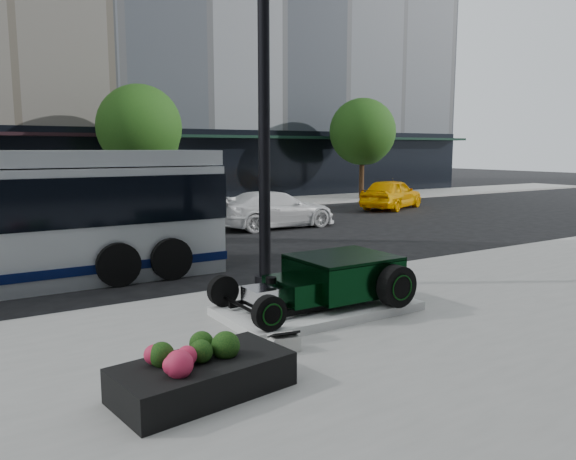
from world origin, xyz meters
TOP-DOWN VIEW (x-y plane):
  - ground at (0.00, 0.00)m, footprint 120.00×120.00m
  - sidewalk_far at (0.00, 14.00)m, footprint 70.00×4.00m
  - street_trees at (1.15, 13.07)m, footprint 29.80×3.80m
  - display_plinth at (-1.58, -4.44)m, footprint 3.40×1.80m
  - hot_rod at (-1.25, -4.44)m, footprint 3.22×2.00m
  - info_plaque at (-3.08, -5.70)m, footprint 0.45×0.37m
  - lamppost at (-1.35, -2.20)m, footprint 0.44×0.44m
  - flower_planter at (-4.63, -6.39)m, footprint 2.15×1.27m
  - white_sedan at (3.75, 5.78)m, footprint 4.79×2.02m
  - yellow_taxi at (12.03, 8.35)m, footprint 4.71×3.37m

SIDE VIEW (x-z plane):
  - ground at x=0.00m, z-range 0.00..0.00m
  - sidewalk_far at x=0.00m, z-range 0.00..0.12m
  - display_plinth at x=-1.58m, z-range 0.12..0.27m
  - info_plaque at x=-3.08m, z-range 0.09..0.40m
  - flower_planter at x=-4.63m, z-range 0.03..0.69m
  - white_sedan at x=3.75m, z-range 0.00..1.38m
  - hot_rod at x=-1.25m, z-range 0.29..1.10m
  - yellow_taxi at x=12.03m, z-range 0.00..1.49m
  - street_trees at x=1.15m, z-range 0.92..6.62m
  - lamppost at x=-1.35m, z-range -0.18..7.78m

